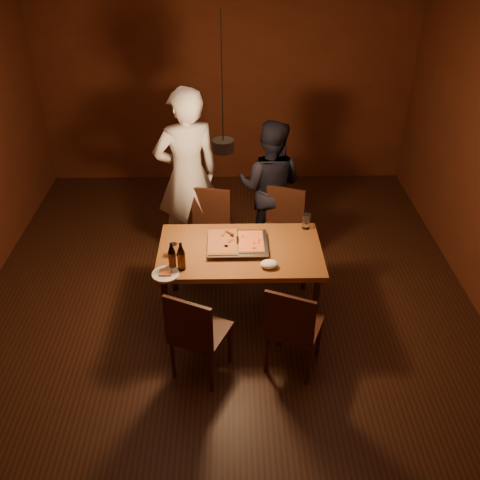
{
  "coord_description": "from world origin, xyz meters",
  "views": [
    {
      "loc": [
        0.06,
        -4.11,
        3.48
      ],
      "look_at": [
        0.14,
        -0.04,
        0.85
      ],
      "focal_mm": 40.0,
      "sensor_mm": 36.0,
      "label": 1
    }
  ],
  "objects_px": {
    "chair_far_left": "(209,223)",
    "chair_far_right": "(282,222)",
    "pizza_tray": "(238,245)",
    "pendant_lamp": "(223,145)",
    "beer_bottle_b": "(181,256)",
    "diner_dark": "(270,187)",
    "beer_bottle_a": "(172,256)",
    "dining_table": "(240,256)",
    "chair_near_left": "(195,329)",
    "chair_near_right": "(292,323)",
    "plate_slice": "(166,274)",
    "diner_white": "(187,176)"
  },
  "relations": [
    {
      "from": "chair_near_right",
      "to": "diner_dark",
      "type": "height_order",
      "value": "diner_dark"
    },
    {
      "from": "pizza_tray",
      "to": "beer_bottle_b",
      "type": "relative_size",
      "value": 2.07
    },
    {
      "from": "chair_near_left",
      "to": "pizza_tray",
      "type": "height_order",
      "value": "chair_near_left"
    },
    {
      "from": "dining_table",
      "to": "diner_white",
      "type": "bearing_deg",
      "value": 116.24
    },
    {
      "from": "chair_far_left",
      "to": "diner_dark",
      "type": "relative_size",
      "value": 0.32
    },
    {
      "from": "chair_far_right",
      "to": "pizza_tray",
      "type": "xyz_separation_m",
      "value": [
        -0.49,
        -0.79,
        0.24
      ]
    },
    {
      "from": "beer_bottle_b",
      "to": "pendant_lamp",
      "type": "height_order",
      "value": "pendant_lamp"
    },
    {
      "from": "beer_bottle_a",
      "to": "pendant_lamp",
      "type": "xyz_separation_m",
      "value": [
        0.45,
        0.32,
        0.88
      ]
    },
    {
      "from": "chair_near_right",
      "to": "diner_dark",
      "type": "relative_size",
      "value": 0.36
    },
    {
      "from": "chair_near_right",
      "to": "diner_white",
      "type": "bearing_deg",
      "value": 139.76
    },
    {
      "from": "dining_table",
      "to": "plate_slice",
      "type": "distance_m",
      "value": 0.75
    },
    {
      "from": "plate_slice",
      "to": "diner_white",
      "type": "relative_size",
      "value": 0.12
    },
    {
      "from": "beer_bottle_a",
      "to": "pendant_lamp",
      "type": "relative_size",
      "value": 0.23
    },
    {
      "from": "pizza_tray",
      "to": "beer_bottle_a",
      "type": "relative_size",
      "value": 2.17
    },
    {
      "from": "chair_far_right",
      "to": "beer_bottle_a",
      "type": "relative_size",
      "value": 2.14
    },
    {
      "from": "chair_far_left",
      "to": "beer_bottle_b",
      "type": "bearing_deg",
      "value": 91.45
    },
    {
      "from": "dining_table",
      "to": "diner_white",
      "type": "relative_size",
      "value": 0.78
    },
    {
      "from": "chair_far_left",
      "to": "pendant_lamp",
      "type": "distance_m",
      "value": 1.46
    },
    {
      "from": "beer_bottle_b",
      "to": "diner_dark",
      "type": "xyz_separation_m",
      "value": [
        0.86,
        1.52,
        -0.12
      ]
    },
    {
      "from": "chair_near_left",
      "to": "beer_bottle_a",
      "type": "relative_size",
      "value": 2.2
    },
    {
      "from": "dining_table",
      "to": "pizza_tray",
      "type": "height_order",
      "value": "pizza_tray"
    },
    {
      "from": "plate_slice",
      "to": "diner_white",
      "type": "height_order",
      "value": "diner_white"
    },
    {
      "from": "pendant_lamp",
      "to": "plate_slice",
      "type": "bearing_deg",
      "value": -140.14
    },
    {
      "from": "beer_bottle_a",
      "to": "diner_white",
      "type": "bearing_deg",
      "value": 88.05
    },
    {
      "from": "dining_table",
      "to": "pendant_lamp",
      "type": "relative_size",
      "value": 1.36
    },
    {
      "from": "diner_dark",
      "to": "beer_bottle_a",
      "type": "bearing_deg",
      "value": 72.99
    },
    {
      "from": "chair_far_right",
      "to": "chair_near_right",
      "type": "distance_m",
      "value": 1.61
    },
    {
      "from": "chair_far_left",
      "to": "chair_near_left",
      "type": "relative_size",
      "value": 0.89
    },
    {
      "from": "chair_far_left",
      "to": "pizza_tray",
      "type": "xyz_separation_m",
      "value": [
        0.29,
        -0.78,
        0.24
      ]
    },
    {
      "from": "pizza_tray",
      "to": "beer_bottle_b",
      "type": "xyz_separation_m",
      "value": [
        -0.49,
        -0.34,
        0.11
      ]
    },
    {
      "from": "chair_near_left",
      "to": "plate_slice",
      "type": "height_order",
      "value": "chair_near_left"
    },
    {
      "from": "chair_near_right",
      "to": "diner_white",
      "type": "relative_size",
      "value": 0.29
    },
    {
      "from": "beer_bottle_a",
      "to": "plate_slice",
      "type": "height_order",
      "value": "beer_bottle_a"
    },
    {
      "from": "chair_near_right",
      "to": "beer_bottle_b",
      "type": "relative_size",
      "value": 2.07
    },
    {
      "from": "chair_far_left",
      "to": "pendant_lamp",
      "type": "relative_size",
      "value": 0.45
    },
    {
      "from": "chair_far_left",
      "to": "chair_near_left",
      "type": "distance_m",
      "value": 1.65
    },
    {
      "from": "plate_slice",
      "to": "diner_dark",
      "type": "xyz_separation_m",
      "value": [
        1.0,
        1.61,
        0.0
      ]
    },
    {
      "from": "dining_table",
      "to": "chair_far_left",
      "type": "relative_size",
      "value": 3.03
    },
    {
      "from": "chair_near_right",
      "to": "diner_dark",
      "type": "xyz_separation_m",
      "value": [
        -0.06,
        2.0,
        0.23
      ]
    },
    {
      "from": "chair_far_left",
      "to": "dining_table",
      "type": "bearing_deg",
      "value": 122.29
    },
    {
      "from": "chair_far_right",
      "to": "beer_bottle_a",
      "type": "height_order",
      "value": "beer_bottle_a"
    },
    {
      "from": "beer_bottle_b",
      "to": "pendant_lamp",
      "type": "xyz_separation_m",
      "value": [
        0.37,
        0.34,
        0.88
      ]
    },
    {
      "from": "beer_bottle_b",
      "to": "diner_dark",
      "type": "height_order",
      "value": "diner_dark"
    },
    {
      "from": "chair_far_left",
      "to": "beer_bottle_a",
      "type": "bearing_deg",
      "value": 87.19
    },
    {
      "from": "chair_far_left",
      "to": "chair_far_right",
      "type": "distance_m",
      "value": 0.78
    },
    {
      "from": "beer_bottle_a",
      "to": "beer_bottle_b",
      "type": "height_order",
      "value": "beer_bottle_b"
    },
    {
      "from": "pizza_tray",
      "to": "beer_bottle_a",
      "type": "height_order",
      "value": "beer_bottle_a"
    },
    {
      "from": "beer_bottle_b",
      "to": "plate_slice",
      "type": "xyz_separation_m",
      "value": [
        -0.13,
        -0.08,
        -0.12
      ]
    },
    {
      "from": "chair_near_right",
      "to": "pizza_tray",
      "type": "bearing_deg",
      "value": 140.89
    },
    {
      "from": "beer_bottle_a",
      "to": "chair_far_left",
      "type": "bearing_deg",
      "value": 75.86
    }
  ]
}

